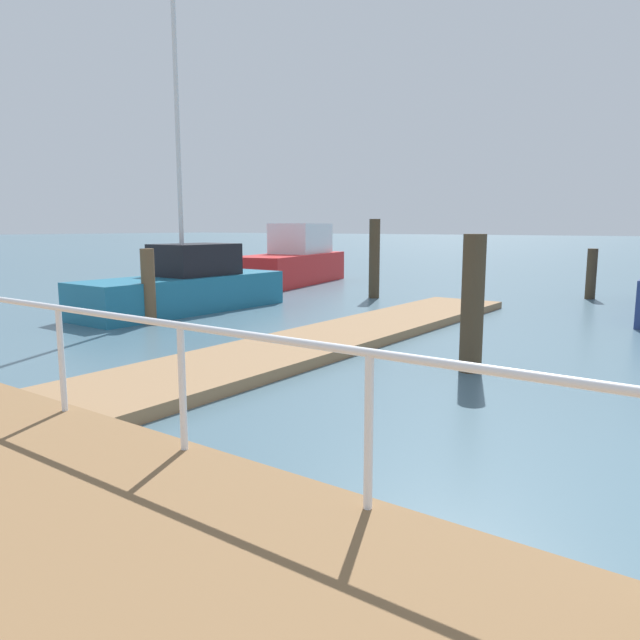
% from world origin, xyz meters
% --- Properties ---
extents(floating_dock, '(13.30, 2.00, 0.18)m').
position_xyz_m(floating_dock, '(3.15, 8.32, 0.09)').
color(floating_dock, '#93704C').
rests_on(floating_dock, ground_plane).
extents(boardwalk_railing, '(0.06, 23.32, 1.08)m').
position_xyz_m(boardwalk_railing, '(-3.15, 6.44, 1.25)').
color(boardwalk_railing, white).
rests_on(boardwalk_railing, boardwalk).
extents(dock_piling_0, '(0.34, 0.34, 2.47)m').
position_xyz_m(dock_piling_0, '(9.79, 11.42, 1.24)').
color(dock_piling_0, '#473826').
rests_on(dock_piling_0, ground_plane).
extents(dock_piling_1, '(0.30, 0.30, 1.56)m').
position_xyz_m(dock_piling_1, '(13.56, 5.83, 0.78)').
color(dock_piling_1, '#473826').
rests_on(dock_piling_1, ground_plane).
extents(dock_piling_2, '(0.32, 0.32, 1.74)m').
position_xyz_m(dock_piling_2, '(2.42, 13.11, 0.87)').
color(dock_piling_2, brown).
rests_on(dock_piling_2, ground_plane).
extents(dock_piling_3, '(0.35, 0.35, 2.13)m').
position_xyz_m(dock_piling_3, '(2.37, 5.26, 1.07)').
color(dock_piling_3, '#473826').
rests_on(dock_piling_3, ground_plane).
extents(moored_boat_1, '(5.95, 1.96, 9.42)m').
position_xyz_m(moored_boat_1, '(4.33, 13.99, 0.69)').
color(moored_boat_1, '#1E6B8C').
rests_on(moored_boat_1, ground_plane).
extents(moored_boat_2, '(6.48, 3.34, 2.36)m').
position_xyz_m(moored_boat_2, '(12.21, 16.59, 0.89)').
color(moored_boat_2, red).
rests_on(moored_boat_2, ground_plane).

